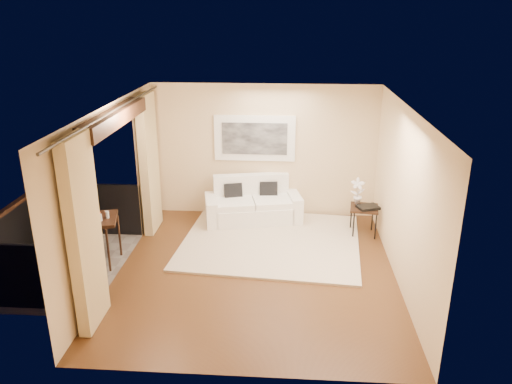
# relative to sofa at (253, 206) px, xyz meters

# --- Properties ---
(floor) EXTENTS (5.00, 5.00, 0.00)m
(floor) POSITION_rel_sofa_xyz_m (0.21, -2.09, -0.32)
(floor) COLOR brown
(floor) RESTS_ON ground
(room_shell) EXTENTS (5.00, 6.40, 5.00)m
(room_shell) POSITION_rel_sofa_xyz_m (-1.92, -2.09, 2.20)
(room_shell) COLOR white
(room_shell) RESTS_ON ground
(balcony) EXTENTS (1.81, 2.60, 1.17)m
(balcony) POSITION_rel_sofa_xyz_m (-3.09, -2.09, -0.14)
(balcony) COLOR #605B56
(balcony) RESTS_ON ground
(curtains) EXTENTS (0.16, 4.80, 2.64)m
(curtains) POSITION_rel_sofa_xyz_m (-1.90, -2.09, 1.02)
(curtains) COLOR #D2BA81
(curtains) RESTS_ON ground
(artwork) EXTENTS (1.62, 0.07, 0.92)m
(artwork) POSITION_rel_sofa_xyz_m (0.01, 0.38, 1.30)
(artwork) COLOR white
(artwork) RESTS_ON room_shell
(rug) EXTENTS (3.42, 3.04, 0.04)m
(rug) POSITION_rel_sofa_xyz_m (0.41, -0.99, -0.30)
(rug) COLOR beige
(rug) RESTS_ON floor
(sofa) EXTENTS (2.01, 1.18, 0.91)m
(sofa) POSITION_rel_sofa_xyz_m (0.00, 0.00, 0.00)
(sofa) COLOR white
(sofa) RESTS_ON floor
(side_table) EXTENTS (0.57, 0.57, 0.56)m
(side_table) POSITION_rel_sofa_xyz_m (2.14, -0.51, 0.18)
(side_table) COLOR black
(side_table) RESTS_ON floor
(tray) EXTENTS (0.45, 0.39, 0.05)m
(tray) POSITION_rel_sofa_xyz_m (2.20, -0.58, 0.26)
(tray) COLOR black
(tray) RESTS_ON side_table
(orchid) EXTENTS (0.27, 0.19, 0.51)m
(orchid) POSITION_rel_sofa_xyz_m (2.02, -0.34, 0.49)
(orchid) COLOR white
(orchid) RESTS_ON side_table
(bistro_table) EXTENTS (0.84, 0.84, 0.81)m
(bistro_table) POSITION_rel_sofa_xyz_m (-2.46, -1.96, 0.41)
(bistro_table) COLOR black
(bistro_table) RESTS_ON balcony
(balcony_chair_far) EXTENTS (0.53, 0.53, 0.97)m
(balcony_chair_far) POSITION_rel_sofa_xyz_m (-3.17, -1.46, 0.24)
(balcony_chair_far) COLOR black
(balcony_chair_far) RESTS_ON balcony
(balcony_chair_near) EXTENTS (0.50, 0.51, 1.05)m
(balcony_chair_near) POSITION_rel_sofa_xyz_m (-2.49, -2.84, 0.29)
(balcony_chair_near) COLOR black
(balcony_chair_near) RESTS_ON balcony
(ice_bucket) EXTENTS (0.18, 0.18, 0.20)m
(ice_bucket) POSITION_rel_sofa_xyz_m (-2.59, -1.85, 0.59)
(ice_bucket) COLOR silver
(ice_bucket) RESTS_ON bistro_table
(candle) EXTENTS (0.06, 0.06, 0.07)m
(candle) POSITION_rel_sofa_xyz_m (-2.43, -1.86, 0.52)
(candle) COLOR #FA4016
(candle) RESTS_ON bistro_table
(vase) EXTENTS (0.04, 0.04, 0.18)m
(vase) POSITION_rel_sofa_xyz_m (-2.47, -2.14, 0.58)
(vase) COLOR silver
(vase) RESTS_ON bistro_table
(glass_a) EXTENTS (0.06, 0.06, 0.12)m
(glass_a) POSITION_rel_sofa_xyz_m (-2.33, -2.06, 0.55)
(glass_a) COLOR silver
(glass_a) RESTS_ON bistro_table
(glass_b) EXTENTS (0.06, 0.06, 0.12)m
(glass_b) POSITION_rel_sofa_xyz_m (-2.26, -1.93, 0.55)
(glass_b) COLOR silver
(glass_b) RESTS_ON bistro_table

